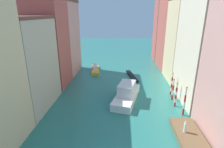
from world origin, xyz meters
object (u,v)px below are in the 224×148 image
(mooring_pole_2, at_px, (173,89))
(motorboat_0, at_px, (95,69))
(waterfront_dock, at_px, (188,134))
(gondola_black, at_px, (132,76))
(mooring_pole_0, at_px, (185,101))
(mooring_pole_1, at_px, (176,94))
(person_on_dock, at_px, (185,127))
(mooring_pole_3, at_px, (172,83))
(vaporetto_white, at_px, (127,94))

(mooring_pole_2, bearing_deg, motorboat_0, 135.66)
(waterfront_dock, distance_m, gondola_black, 23.32)
(mooring_pole_0, height_order, gondola_black, mooring_pole_0)
(mooring_pole_1, height_order, gondola_black, mooring_pole_1)
(person_on_dock, bearing_deg, gondola_black, 104.00)
(mooring_pole_3, relative_size, motorboat_0, 0.58)
(gondola_black, bearing_deg, person_on_dock, -76.00)
(mooring_pole_2, xyz_separation_m, mooring_pole_3, (0.35, 2.32, 0.21))
(mooring_pole_2, height_order, motorboat_0, mooring_pole_2)
(person_on_dock, xyz_separation_m, mooring_pole_3, (1.46, 12.78, 0.88))
(motorboat_0, bearing_deg, mooring_pole_0, -51.67)
(mooring_pole_2, distance_m, vaporetto_white, 8.35)
(waterfront_dock, bearing_deg, mooring_pole_2, 86.74)
(waterfront_dock, distance_m, mooring_pole_1, 8.23)
(person_on_dock, height_order, mooring_pole_3, mooring_pole_3)
(person_on_dock, distance_m, mooring_pole_3, 12.89)
(mooring_pole_3, distance_m, vaporetto_white, 9.18)
(vaporetto_white, distance_m, gondola_black, 12.84)
(person_on_dock, height_order, mooring_pole_1, mooring_pole_1)
(person_on_dock, xyz_separation_m, mooring_pole_1, (0.97, 8.06, 0.83))
(vaporetto_white, bearing_deg, person_on_dock, -53.96)
(mooring_pole_3, bearing_deg, gondola_black, 125.89)
(mooring_pole_1, height_order, mooring_pole_2, mooring_pole_1)
(mooring_pole_1, relative_size, motorboat_0, 0.57)
(mooring_pole_0, xyz_separation_m, mooring_pole_3, (-0.01, 7.52, -0.12))
(mooring_pole_3, height_order, vaporetto_white, mooring_pole_3)
(gondola_black, bearing_deg, mooring_pole_0, -67.71)
(waterfront_dock, bearing_deg, vaporetto_white, 128.13)
(gondola_black, bearing_deg, vaporetto_white, -96.97)
(person_on_dock, relative_size, mooring_pole_1, 0.35)
(mooring_pole_2, relative_size, mooring_pole_3, 0.90)
(mooring_pole_3, bearing_deg, mooring_pole_2, -98.68)
(vaporetto_white, bearing_deg, gondola_black, 83.03)
(mooring_pole_1, bearing_deg, mooring_pole_3, 84.13)
(mooring_pole_0, height_order, motorboat_0, mooring_pole_0)
(mooring_pole_1, bearing_deg, mooring_pole_0, -79.93)
(mooring_pole_2, distance_m, mooring_pole_3, 2.36)
(mooring_pole_2, bearing_deg, mooring_pole_0, -85.97)
(person_on_dock, xyz_separation_m, gondola_black, (-5.63, 22.57, -1.25))
(person_on_dock, relative_size, motorboat_0, 0.20)
(waterfront_dock, height_order, mooring_pole_1, mooring_pole_1)
(mooring_pole_1, relative_size, mooring_pole_3, 0.98)
(mooring_pole_0, relative_size, gondola_black, 0.58)
(gondola_black, bearing_deg, motorboat_0, 157.66)
(person_on_dock, bearing_deg, mooring_pole_0, 74.36)
(vaporetto_white, bearing_deg, motorboat_0, 116.16)
(waterfront_dock, height_order, mooring_pole_2, mooring_pole_2)
(mooring_pole_3, bearing_deg, vaporetto_white, -161.36)
(vaporetto_white, distance_m, motorboat_0, 18.63)
(waterfront_dock, height_order, mooring_pole_0, mooring_pole_0)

